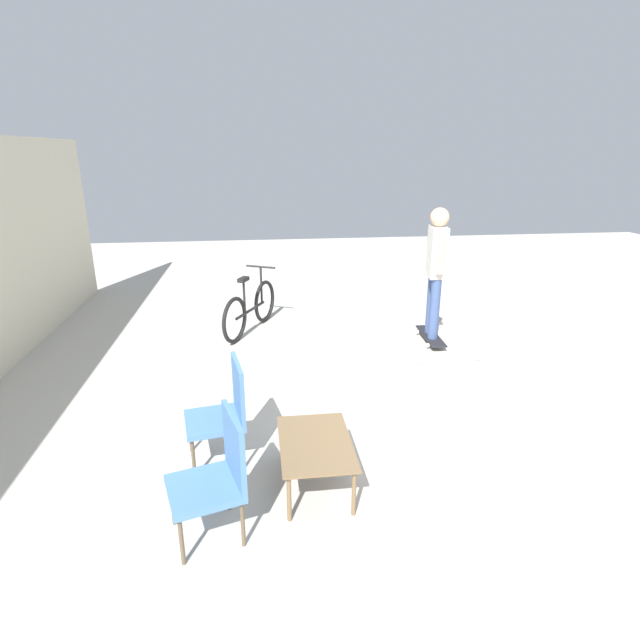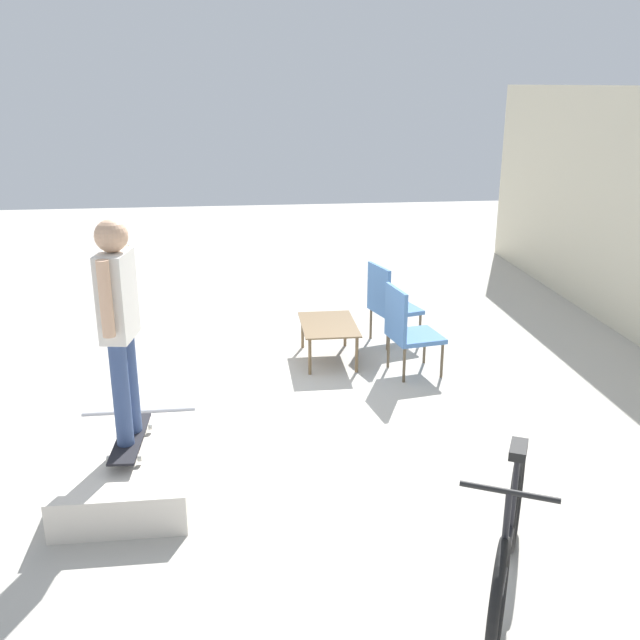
# 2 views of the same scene
# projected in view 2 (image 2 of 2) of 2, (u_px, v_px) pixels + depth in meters

# --- Properties ---
(ground_plane) EXTENTS (24.00, 24.00, 0.00)m
(ground_plane) POSITION_uv_depth(u_px,v_px,m) (234.00, 400.00, 7.16)
(ground_plane) COLOR #B7B2A8
(skate_ramp_box) EXTENTS (1.43, 0.96, 0.33)m
(skate_ramp_box) POSITION_uv_depth(u_px,v_px,m) (130.00, 469.00, 5.58)
(skate_ramp_box) COLOR silver
(skate_ramp_box) RESTS_ON ground_plane
(skateboard_on_ramp) EXTENTS (0.84, 0.29, 0.07)m
(skateboard_on_ramp) POSITION_uv_depth(u_px,v_px,m) (130.00, 438.00, 5.56)
(skateboard_on_ramp) COLOR black
(skateboard_on_ramp) RESTS_ON skate_ramp_box
(person_skater) EXTENTS (0.56, 0.26, 1.71)m
(person_skater) POSITION_uv_depth(u_px,v_px,m) (119.00, 314.00, 5.24)
(person_skater) COLOR #384C7A
(person_skater) RESTS_ON skateboard_on_ramp
(coffee_table) EXTENTS (0.94, 0.62, 0.43)m
(coffee_table) POSITION_uv_depth(u_px,v_px,m) (328.00, 328.00, 8.10)
(coffee_table) COLOR brown
(coffee_table) RESTS_ON ground_plane
(patio_chair_left) EXTENTS (0.65, 0.65, 0.98)m
(patio_chair_left) POSITION_uv_depth(u_px,v_px,m) (388.00, 301.00, 8.58)
(patio_chair_left) COLOR brown
(patio_chair_left) RESTS_ON ground_plane
(patio_chair_right) EXTENTS (0.60, 0.60, 0.98)m
(patio_chair_right) POSITION_uv_depth(u_px,v_px,m) (407.00, 328.00, 7.66)
(patio_chair_right) COLOR brown
(patio_chair_right) RESTS_ON ground_plane
(bicycle) EXTENTS (1.62, 0.85, 1.00)m
(bicycle) POSITION_uv_depth(u_px,v_px,m) (508.00, 543.00, 4.32)
(bicycle) COLOR black
(bicycle) RESTS_ON ground_plane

